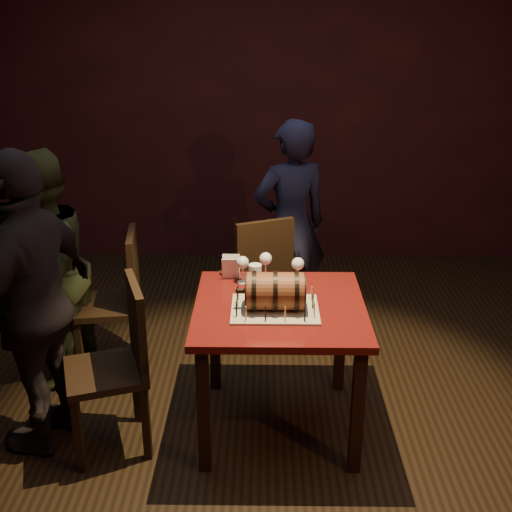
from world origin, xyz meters
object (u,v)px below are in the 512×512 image
barrel_cake (275,291)px  wine_glass_mid (266,260)px  wine_glass_left (243,264)px  person_back (290,226)px  pint_of_ale (255,278)px  chair_left_front (120,358)px  pub_table (279,324)px  person_left_front (35,305)px  chair_back (259,274)px  person_left_rear (44,271)px  chair_left_rear (119,295)px  wine_glass_right (298,265)px

barrel_cake → wine_glass_mid: barrel_cake is taller
wine_glass_left → person_back: bearing=72.7°
pint_of_ale → chair_left_front: (-0.70, -0.36, -0.30)m
pub_table → chair_left_front: bearing=-168.6°
chair_left_front → person_left_front: person_left_front is taller
chair_back → person_left_rear: (-1.29, -0.47, 0.21)m
wine_glass_left → chair_back: bearing=82.6°
person_left_front → pub_table: bearing=111.5°
pint_of_ale → chair_left_front: chair_left_front is taller
wine_glass_mid → person_left_front: 1.27m
pint_of_ale → chair_left_rear: size_ratio=0.16×
pub_table → pint_of_ale: pint_of_ale is taller
chair_back → pint_of_ale: bearing=-91.1°
chair_back → chair_left_rear: same height
chair_left_rear → person_back: person_back is taller
pub_table → chair_left_rear: size_ratio=0.97×
barrel_cake → person_back: person_back is taller
pub_table → wine_glass_left: wine_glass_left is taller
pint_of_ale → person_left_front: size_ratio=0.09×
chair_back → chair_left_front: same height
wine_glass_right → pint_of_ale: 0.25m
wine_glass_mid → person_left_rear: size_ratio=0.11×
chair_left_front → person_left_rear: 0.90m
chair_left_front → chair_back: bearing=57.7°
wine_glass_mid → person_left_front: (-1.17, -0.47, -0.06)m
wine_glass_left → person_left_rear: (-1.20, 0.20, -0.14)m
person_left_front → person_back: bearing=151.7°
barrel_cake → chair_left_front: barrel_cake is taller
pint_of_ale → person_left_front: person_left_front is taller
person_back → person_left_front: bearing=25.5°
person_back → person_left_rear: (-1.51, -0.79, -0.03)m
wine_glass_left → chair_left_rear: (-0.79, 0.32, -0.35)m
person_left_front → wine_glass_mid: bearing=127.7°
chair_back → person_back: size_ratio=0.61×
pint_of_ale → person_left_rear: (-1.27, 0.29, -0.09)m
pint_of_ale → chair_left_front: 0.84m
chair_back → chair_left_front: size_ratio=1.00×
wine_glass_right → person_back: size_ratio=0.11×
wine_glass_mid → chair_left_front: size_ratio=0.17×
person_left_front → barrel_cake: bearing=108.6°
barrel_cake → chair_left_front: 0.87m
chair_left_rear → person_back: (1.10, 0.67, 0.24)m
pint_of_ale → person_left_rear: size_ratio=0.10×
barrel_cake → chair_left_rear: size_ratio=0.38×
chair_left_front → person_back: bearing=57.2°
pub_table → barrel_cake: 0.23m
chair_back → wine_glass_right: bearing=-72.0°
barrel_cake → pint_of_ale: barrel_cake is taller
wine_glass_left → wine_glass_right: (0.31, -0.02, 0.00)m
person_back → wine_glass_left: bearing=52.2°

